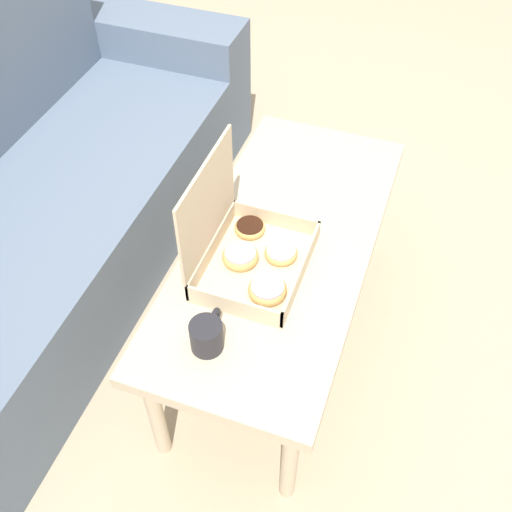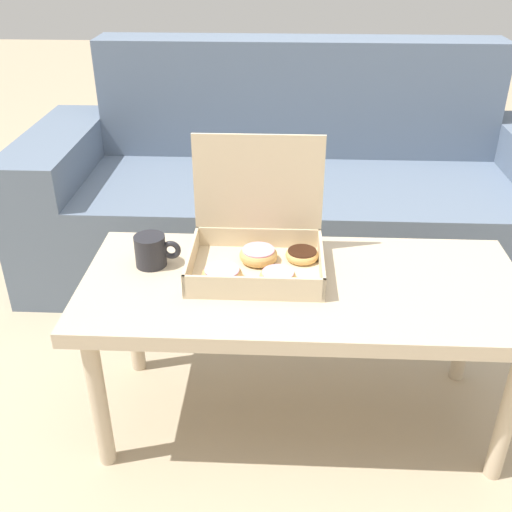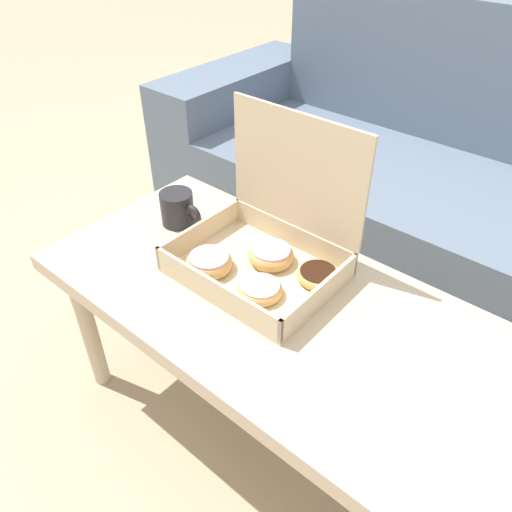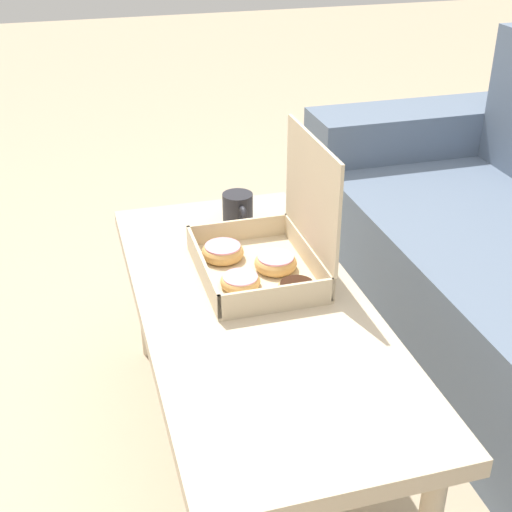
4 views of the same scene
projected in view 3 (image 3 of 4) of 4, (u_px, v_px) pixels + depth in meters
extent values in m
plane|color=tan|center=(310.00, 403.00, 1.38)|extent=(12.00, 12.00, 0.00)
cube|color=slate|center=(427.00, 241.00, 1.64)|extent=(1.61, 0.58, 0.40)
cube|color=slate|center=(491.00, 137.00, 1.73)|extent=(1.61, 0.20, 0.86)
cube|color=slate|center=(238.00, 133.00, 2.13)|extent=(0.24, 0.78, 0.56)
cube|color=#C6B293|center=(288.00, 315.00, 1.03)|extent=(1.14, 0.50, 0.04)
cylinder|color=#C6B293|center=(88.00, 328.00, 1.32)|extent=(0.04, 0.04, 0.42)
cylinder|color=#C6B293|center=(193.00, 260.00, 1.55)|extent=(0.04, 0.04, 0.42)
cube|color=beige|center=(256.00, 272.00, 1.10)|extent=(0.35, 0.27, 0.01)
cube|color=beige|center=(215.00, 291.00, 1.01)|extent=(0.35, 0.01, 0.06)
cube|color=beige|center=(292.00, 235.00, 1.16)|extent=(0.35, 0.01, 0.06)
cube|color=beige|center=(201.00, 232.00, 1.17)|extent=(0.01, 0.27, 0.06)
cube|color=beige|center=(320.00, 295.00, 1.00)|extent=(0.01, 0.27, 0.06)
cube|color=beige|center=(296.00, 172.00, 1.06)|extent=(0.35, 0.01, 0.27)
torus|color=tan|center=(271.00, 255.00, 1.12)|extent=(0.10, 0.10, 0.04)
cylinder|color=pink|center=(271.00, 252.00, 1.11)|extent=(0.09, 0.09, 0.02)
torus|color=tan|center=(209.00, 263.00, 1.09)|extent=(0.10, 0.10, 0.04)
cylinder|color=pink|center=(209.00, 259.00, 1.09)|extent=(0.09, 0.09, 0.02)
torus|color=tan|center=(317.00, 275.00, 1.07)|extent=(0.09, 0.09, 0.03)
cylinder|color=black|center=(317.00, 272.00, 1.06)|extent=(0.08, 0.08, 0.01)
torus|color=tan|center=(260.00, 290.00, 1.03)|extent=(0.09, 0.09, 0.03)
cylinder|color=pink|center=(260.00, 287.00, 1.03)|extent=(0.08, 0.08, 0.01)
cylinder|color=#232328|center=(177.00, 208.00, 1.24)|extent=(0.08, 0.08, 0.09)
torus|color=#232328|center=(193.00, 215.00, 1.21)|extent=(0.05, 0.01, 0.05)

